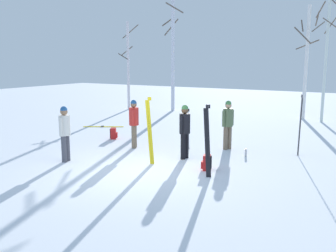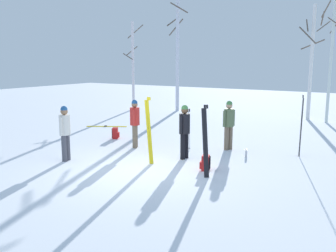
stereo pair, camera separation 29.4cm
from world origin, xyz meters
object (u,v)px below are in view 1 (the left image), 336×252
at_px(person_0, 228,122).
at_px(birch_tree_1, 173,54).
at_px(ski_pair_lying_0, 103,127).
at_px(birch_tree_0, 128,65).
at_px(birch_tree_3, 326,56).
at_px(person_3, 65,130).
at_px(backpack_1, 114,134).
at_px(ski_pair_planted_1, 150,131).
at_px(person_1, 185,128).
at_px(water_bottle_0, 246,153).
at_px(person_2, 134,121).
at_px(ski_pair_planted_0, 300,126).
at_px(backpack_0, 207,163).
at_px(birch_tree_2, 307,59).
at_px(ski_poles_0, 188,128).
at_px(ski_pair_planted_2, 207,142).

height_order(person_0, birch_tree_1, birch_tree_1).
bearing_deg(ski_pair_lying_0, birch_tree_1, 90.06).
distance_m(birch_tree_0, birch_tree_3, 11.38).
bearing_deg(person_3, birch_tree_3, 64.40).
bearing_deg(backpack_1, ski_pair_lying_0, 138.19).
height_order(person_3, ski_pair_planted_1, ski_pair_planted_1).
relative_size(person_1, backpack_1, 3.90).
xyz_separation_m(ski_pair_lying_0, water_bottle_0, (7.53, -1.88, 0.11)).
bearing_deg(birch_tree_1, person_2, -68.35).
bearing_deg(person_0, backpack_1, -172.07).
bearing_deg(person_0, birch_tree_0, 143.23).
bearing_deg(water_bottle_0, person_1, -142.35).
xyz_separation_m(person_1, ski_pair_lying_0, (-5.93, 3.11, -0.97)).
relative_size(ski_pair_planted_0, water_bottle_0, 7.96).
distance_m(person_3, water_bottle_0, 5.78).
bearing_deg(ski_pair_planted_1, backpack_1, 144.43).
distance_m(person_0, person_1, 1.99).
xyz_separation_m(water_bottle_0, birch_tree_3, (1.08, 8.50, 3.17)).
bearing_deg(backpack_0, person_2, 160.09).
bearing_deg(water_bottle_0, person_2, -167.85).
bearing_deg(ski_pair_planted_1, backpack_0, 8.04).
height_order(backpack_0, birch_tree_2, birch_tree_2).
relative_size(person_2, backpack_0, 3.90).
xyz_separation_m(ski_pair_planted_0, birch_tree_3, (-0.38, 7.57, 2.29)).
relative_size(ski_pair_planted_0, birch_tree_1, 0.30).
bearing_deg(ski_poles_0, person_0, 37.41).
relative_size(person_0, person_1, 1.00).
height_order(ski_pair_planted_0, birch_tree_0, birch_tree_0).
distance_m(ski_pair_planted_0, ski_pair_planted_2, 3.94).
bearing_deg(backpack_0, ski_pair_planted_0, 57.18).
relative_size(ski_pair_lying_0, birch_tree_0, 0.32).
distance_m(ski_pair_planted_2, backpack_1, 5.91).
distance_m(person_3, birch_tree_0, 12.50).
xyz_separation_m(person_3, water_bottle_0, (4.61, 3.37, -0.86)).
xyz_separation_m(person_1, ski_pair_planted_1, (-0.62, -1.06, 0.03)).
bearing_deg(ski_pair_lying_0, ski_poles_0, -20.81).
distance_m(person_2, ski_pair_planted_1, 2.19).
height_order(person_2, backpack_1, person_2).
relative_size(ski_pair_planted_1, birch_tree_0, 0.37).
xyz_separation_m(backpack_1, birch_tree_1, (-2.11, 8.49, 3.22)).
xyz_separation_m(ski_pair_planted_2, birch_tree_1, (-7.35, 11.13, 2.46)).
bearing_deg(person_0, ski_poles_0, -142.59).
bearing_deg(ski_poles_0, person_3, -129.65).
bearing_deg(birch_tree_1, ski_poles_0, -57.55).
height_order(ski_pair_lying_0, birch_tree_3, birch_tree_3).
bearing_deg(person_3, birch_tree_2, 69.31).
xyz_separation_m(person_2, water_bottle_0, (3.84, 0.83, -0.86)).
bearing_deg(birch_tree_2, person_3, -110.69).
distance_m(ski_pair_planted_1, backpack_1, 4.02).
bearing_deg(water_bottle_0, person_3, -143.80).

